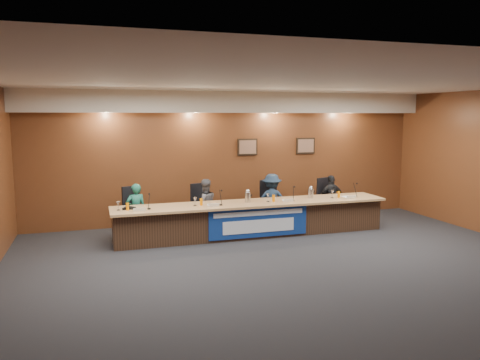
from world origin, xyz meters
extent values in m
plane|color=black|center=(0.00, 0.00, 0.00)|extent=(10.00, 10.00, 0.00)
cube|color=silver|center=(0.00, 0.00, 3.20)|extent=(10.00, 8.00, 0.04)
cube|color=#572D16|center=(0.00, 4.00, 1.60)|extent=(10.00, 0.04, 3.20)
cube|color=beige|center=(0.00, 3.75, 2.95)|extent=(10.00, 0.50, 0.50)
cube|color=#392416|center=(0.00, 2.40, 0.35)|extent=(6.00, 0.80, 0.70)
cube|color=#AF8252|center=(0.00, 2.35, 0.72)|extent=(6.10, 0.95, 0.05)
cube|color=navy|center=(0.00, 1.99, 0.38)|extent=(2.20, 0.02, 0.65)
cube|color=silver|center=(0.00, 1.97, 0.58)|extent=(2.00, 0.01, 0.10)
cube|color=silver|center=(0.00, 1.97, 0.30)|extent=(1.60, 0.01, 0.28)
cube|color=black|center=(0.40, 3.97, 1.85)|extent=(0.52, 0.04, 0.42)
cube|color=black|center=(2.00, 3.97, 1.85)|extent=(0.52, 0.04, 0.42)
imported|color=#1B5F4E|center=(-2.47, 3.06, 0.59)|extent=(0.46, 0.33, 1.17)
imported|color=#515055|center=(-0.92, 3.06, 0.60)|extent=(0.64, 0.53, 1.21)
imported|color=#17283D|center=(0.71, 3.06, 0.63)|extent=(0.91, 0.66, 1.26)
imported|color=black|center=(2.30, 3.06, 0.59)|extent=(0.69, 0.30, 1.17)
cube|color=black|center=(-2.47, 3.16, 0.48)|extent=(0.61, 0.61, 0.08)
cube|color=black|center=(-0.92, 3.16, 0.48)|extent=(0.62, 0.62, 0.08)
cube|color=black|center=(0.71, 3.16, 0.48)|extent=(0.54, 0.54, 0.08)
cube|color=black|center=(2.30, 3.16, 0.48)|extent=(0.63, 0.63, 0.08)
cube|color=white|center=(-2.47, 2.08, 0.80)|extent=(0.24, 0.08, 0.10)
cylinder|color=black|center=(-2.27, 2.25, 0.76)|extent=(0.07, 0.07, 0.02)
cylinder|color=orange|center=(-2.70, 2.27, 0.82)|extent=(0.06, 0.06, 0.15)
cylinder|color=silver|center=(-2.87, 2.33, 0.84)|extent=(0.08, 0.08, 0.18)
cube|color=white|center=(-0.95, 2.12, 0.80)|extent=(0.24, 0.08, 0.10)
cylinder|color=black|center=(-0.78, 2.23, 0.76)|extent=(0.07, 0.07, 0.02)
cylinder|color=orange|center=(-1.17, 2.34, 0.82)|extent=(0.06, 0.06, 0.15)
cylinder|color=silver|center=(-1.30, 2.34, 0.84)|extent=(0.08, 0.08, 0.18)
cube|color=white|center=(0.75, 2.14, 0.80)|extent=(0.24, 0.08, 0.10)
cylinder|color=black|center=(0.90, 2.26, 0.76)|extent=(0.07, 0.07, 0.02)
cylinder|color=orange|center=(0.45, 2.28, 0.82)|extent=(0.06, 0.06, 0.15)
cylinder|color=silver|center=(0.32, 2.30, 0.84)|extent=(0.08, 0.08, 0.18)
cube|color=white|center=(2.27, 2.09, 0.80)|extent=(0.24, 0.08, 0.10)
cylinder|color=black|center=(2.47, 2.28, 0.76)|extent=(0.07, 0.07, 0.02)
cylinder|color=orange|center=(2.07, 2.29, 0.82)|extent=(0.06, 0.06, 0.15)
cylinder|color=silver|center=(1.91, 2.31, 0.84)|extent=(0.08, 0.08, 0.18)
cylinder|color=silver|center=(-0.12, 2.38, 0.86)|extent=(0.12, 0.12, 0.22)
cylinder|color=silver|center=(1.43, 2.45, 0.86)|extent=(0.13, 0.13, 0.22)
cylinder|color=black|center=(-2.66, 2.39, 0.78)|extent=(0.32, 0.32, 0.05)
cube|color=white|center=(2.33, 2.30, 0.75)|extent=(0.26, 0.33, 0.01)
camera|label=1|loc=(-3.30, -7.18, 2.64)|focal=35.00mm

